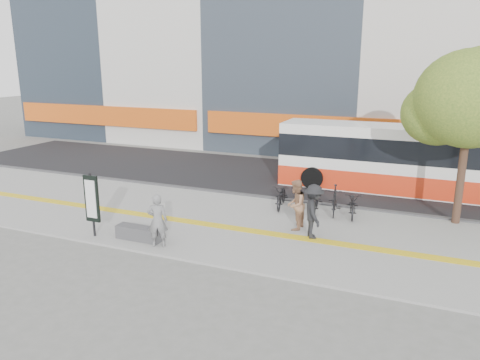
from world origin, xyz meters
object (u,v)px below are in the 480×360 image
at_px(bench, 139,233).
at_px(signboard, 92,200).
at_px(bus, 404,161).
at_px(seated_woman, 158,220).
at_px(pedestrian_dark, 314,211).
at_px(street_tree, 469,101).
at_px(pedestrian_tan, 296,205).

bearing_deg(bench, signboard, -169.19).
height_order(bench, bus, bus).
relative_size(seated_woman, pedestrian_dark, 0.94).
height_order(street_tree, bus, street_tree).
xyz_separation_m(seated_woman, pedestrian_tan, (3.61, 3.20, 0.03)).
xyz_separation_m(street_tree, seated_woman, (-8.88, -6.25, -3.56)).
xyz_separation_m(signboard, bus, (9.24, 10.01, 0.09)).
bearing_deg(street_tree, signboard, -150.93).
xyz_separation_m(bench, seated_woman, (0.90, -0.23, 0.65)).
bearing_deg(bus, pedestrian_dark, -107.88).
relative_size(bench, signboard, 0.73).
bearing_deg(pedestrian_tan, bench, -54.03).
distance_m(bench, pedestrian_dark, 5.86).
xyz_separation_m(bench, bus, (7.64, 9.70, 1.15)).
distance_m(street_tree, bus, 5.24).
bearing_deg(signboard, seated_woman, 1.70).
xyz_separation_m(bus, pedestrian_tan, (-3.13, -6.73, -0.48)).
xyz_separation_m(signboard, pedestrian_dark, (6.89, 2.72, -0.36)).
distance_m(signboard, pedestrian_tan, 6.95).
bearing_deg(seated_woman, pedestrian_dark, -171.90).
distance_m(signboard, seated_woman, 2.54).
bearing_deg(bus, seated_woman, -124.17).
distance_m(seated_woman, pedestrian_tan, 4.83).
bearing_deg(seated_woman, street_tree, -167.79).
bearing_deg(signboard, street_tree, 29.07).
bearing_deg(signboard, pedestrian_tan, 28.14).
height_order(street_tree, pedestrian_dark, street_tree).
distance_m(bus, seated_woman, 12.01).
xyz_separation_m(signboard, street_tree, (11.38, 6.33, 3.15)).
height_order(signboard, seated_woman, signboard).
xyz_separation_m(bench, pedestrian_dark, (5.29, 2.41, 0.70)).
bearing_deg(pedestrian_dark, street_tree, -76.36).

